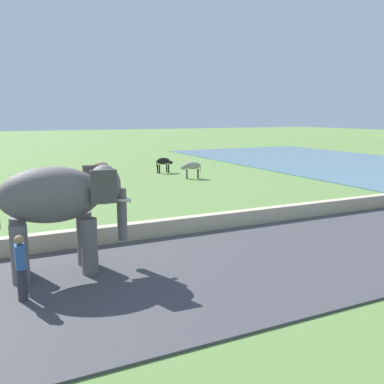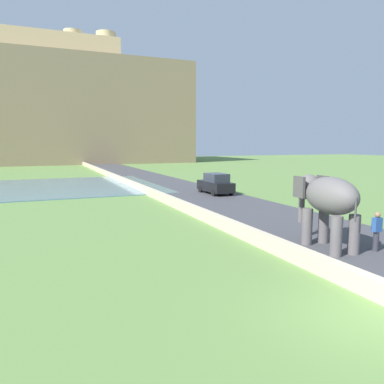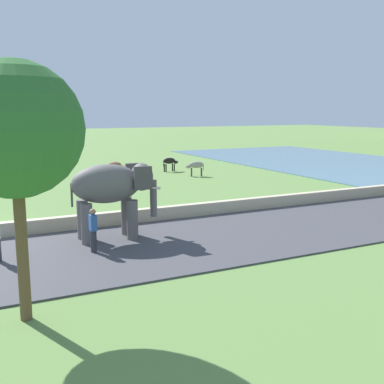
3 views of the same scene
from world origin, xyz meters
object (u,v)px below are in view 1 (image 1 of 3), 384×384
object	(u,v)px
elephant	(60,202)
cow_black	(164,162)
cow_grey	(192,166)
cow_brown	(102,166)
person_beside_elephant	(21,267)

from	to	relation	value
elephant	cow_black	xyz separation A→B (m)	(-18.06, 10.38, -1.20)
cow_grey	cow_brown	xyz separation A→B (m)	(-2.69, -5.52, 0.00)
person_beside_elephant	cow_black	bearing A→B (deg)	149.38
cow_grey	cow_black	world-z (taller)	same
cow_black	cow_grey	bearing A→B (deg)	10.06
elephant	person_beside_elephant	distance (m)	2.22
cow_black	elephant	bearing A→B (deg)	-29.90
cow_grey	person_beside_elephant	bearing A→B (deg)	-37.27
elephant	person_beside_elephant	bearing A→B (deg)	-38.62
person_beside_elephant	cow_brown	xyz separation A→B (m)	(-18.70, 6.66, -0.04)
cow_brown	cow_grey	bearing A→B (deg)	64.02
cow_grey	cow_black	distance (m)	3.58
cow_black	person_beside_elephant	bearing A→B (deg)	-30.62
elephant	cow_grey	distance (m)	18.27
person_beside_elephant	cow_grey	xyz separation A→B (m)	(-16.01, 12.19, -0.04)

